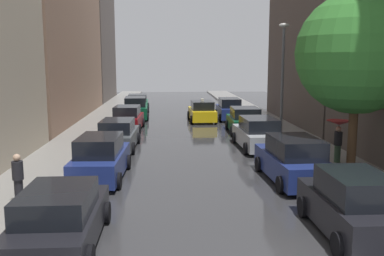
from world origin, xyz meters
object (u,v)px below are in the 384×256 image
parked_car_left_second (101,159)px  parked_car_left_fourth (127,119)px  parked_car_right_second (293,161)px  parked_car_right_fourth (245,121)px  parked_car_left_nearest (60,219)px  street_tree_right (357,53)px  parked_car_right_nearest (352,206)px  parked_car_right_fifth (229,109)px  parked_car_left_fifth (136,109)px  parked_car_left_third (118,135)px  parked_car_right_third (258,134)px  parked_car_left_sixth (138,103)px  pedestrian_by_kerb (339,131)px  taxi_midroad (202,112)px  lamp_post_right (283,73)px  pedestrian_foreground (18,177)px

parked_car_left_second → parked_car_left_fourth: bearing=2.0°
parked_car_right_second → parked_car_right_fourth: bearing=-3.2°
parked_car_left_nearest → street_tree_right: size_ratio=0.62×
parked_car_left_fourth → parked_car_right_nearest: 20.07m
parked_car_left_second → parked_car_right_fifth: parked_car_left_second is taller
parked_car_left_fifth → parked_car_left_third: bearing=177.1°
parked_car_left_fifth → parked_car_right_third: (7.51, -12.68, -0.04)m
parked_car_left_nearest → parked_car_left_fourth: bearing=-0.5°
parked_car_left_sixth → pedestrian_by_kerb: size_ratio=2.27×
parked_car_left_sixth → taxi_midroad: size_ratio=1.01×
street_tree_right → parked_car_right_fifth: bearing=97.9°
taxi_midroad → lamp_post_right: size_ratio=0.65×
taxi_midroad → parked_car_right_fifth: bearing=-67.1°
parked_car_left_second → parked_car_left_fourth: size_ratio=1.10×
parked_car_left_fifth → parked_car_right_fifth: bearing=-98.5°
parked_car_left_sixth → parked_car_right_third: size_ratio=0.91×
parked_car_right_nearest → parked_car_right_third: bearing=0.5°
parked_car_right_third → pedestrian_foreground: size_ratio=2.98×
parked_car_right_third → pedestrian_foreground: 13.24m
taxi_midroad → lamp_post_right: lamp_post_right is taller
pedestrian_by_kerb → parked_car_left_sixth: bearing=179.3°
taxi_midroad → pedestrian_foreground: size_ratio=2.68×
parked_car_right_fourth → parked_car_right_fifth: (-0.06, 6.66, 0.01)m
parked_car_left_third → parked_car_right_nearest: 14.36m
parked_car_right_second → pedestrian_by_kerb: 3.79m
parked_car_right_fifth → taxi_midroad: (-2.32, -1.07, -0.05)m
parked_car_left_fourth → parked_car_left_fifth: 5.97m
pedestrian_foreground → parked_car_right_second: bearing=-137.9°
parked_car_left_fifth → lamp_post_right: size_ratio=0.71×
pedestrian_by_kerb → street_tree_right: size_ratio=0.26×
parked_car_left_second → parked_car_right_nearest: size_ratio=1.11×
parked_car_left_third → taxi_midroad: (5.44, 10.49, -0.00)m
parked_car_right_fifth → lamp_post_right: size_ratio=0.68×
parked_car_left_fourth → parked_car_right_third: (7.65, -6.71, 0.01)m
parked_car_left_nearest → parked_car_left_second: size_ratio=0.98×
parked_car_right_second → lamp_post_right: lamp_post_right is taller
parked_car_left_second → pedestrian_foreground: bearing=147.8°
parked_car_left_fifth → parked_car_right_nearest: (7.61, -24.48, -0.01)m
parked_car_left_fifth → parked_car_right_nearest: parked_car_left_fifth is taller
parked_car_left_nearest → parked_car_right_third: (7.71, 12.07, 0.06)m
parked_car_left_third → pedestrian_foreground: (-2.21, -9.20, 0.23)m
parked_car_right_third → parked_car_right_fourth: size_ratio=1.14×
parked_car_right_second → pedestrian_foreground: 10.16m
parked_car_right_fourth → street_tree_right: bearing=-166.8°
parked_car_left_third → parked_car_left_fifth: parked_car_left_fifth is taller
parked_car_left_fourth → parked_car_left_fifth: parked_car_left_fifth is taller
parked_car_right_nearest → lamp_post_right: lamp_post_right is taller
parked_car_left_fourth → parked_car_right_fourth: bearing=-98.3°
taxi_midroad → lamp_post_right: 10.15m
pedestrian_foreground → parked_car_left_nearest: bearing=151.5°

